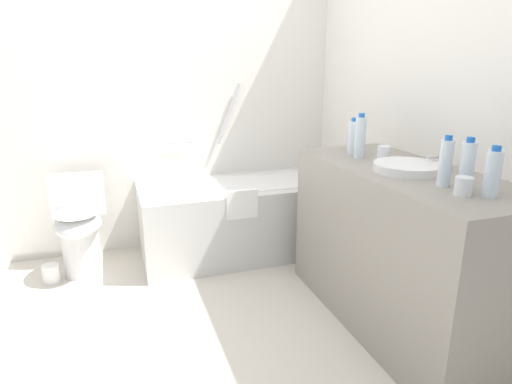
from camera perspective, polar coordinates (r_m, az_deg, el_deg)
name	(u,v)px	position (r m, az deg, el deg)	size (l,w,h in m)	color
ground_plane	(175,343)	(2.46, -10.65, -19.05)	(4.05, 4.05, 0.00)	beige
wall_back_tiled	(138,89)	(3.44, -15.34, 12.95)	(3.45, 0.10, 2.49)	silver
wall_right_mirror	(445,97)	(2.69, 23.70, 11.37)	(0.10, 3.15, 2.49)	silver
bathtub	(243,215)	(3.35, -1.77, -3.08)	(1.54, 0.70, 1.28)	silver
toilet	(79,226)	(3.23, -22.32, -4.15)	(0.36, 0.49, 0.69)	white
vanity_counter	(400,249)	(2.52, 18.45, -7.13)	(0.60, 1.43, 0.90)	gray
sink_basin	(408,167)	(2.33, 19.39, 3.09)	(0.34, 0.34, 0.04)	white
sink_faucet	(440,163)	(2.46, 23.13, 3.58)	(0.11, 0.15, 0.07)	#B8B8BD
water_bottle_0	(360,137)	(2.59, 13.60, 7.07)	(0.06, 0.06, 0.26)	silver
water_bottle_1	(354,137)	(2.69, 12.84, 7.07)	(0.07, 0.07, 0.22)	silver
water_bottle_2	(493,173)	(2.01, 28.80, 2.21)	(0.07, 0.07, 0.21)	silver
water_bottle_3	(353,136)	(2.80, 12.65, 7.19)	(0.06, 0.06, 0.20)	silver
water_bottle_4	(446,163)	(2.09, 23.76, 3.57)	(0.06, 0.06, 0.23)	silver
water_bottle_5	(467,165)	(2.07, 26.13, 3.17)	(0.06, 0.06, 0.23)	silver
drinking_glass_0	(384,154)	(2.52, 16.49, 4.84)	(0.07, 0.07, 0.09)	white
drinking_glass_1	(463,186)	(1.98, 25.72, 0.69)	(0.07, 0.07, 0.08)	white
toilet_paper_roll	(51,274)	(3.27, -25.45, -9.71)	(0.11, 0.11, 0.13)	white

